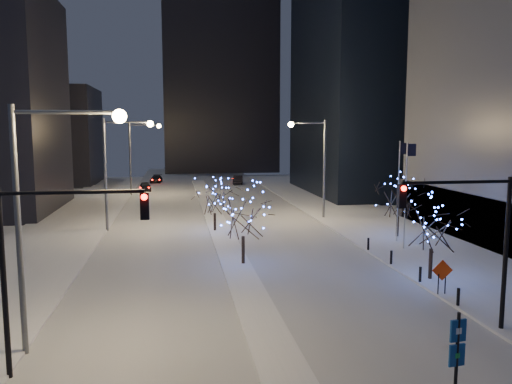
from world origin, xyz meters
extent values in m
plane|color=silver|center=(0.00, 0.00, 0.00)|extent=(160.00, 160.00, 0.00)
cube|color=silver|center=(0.00, 35.00, 0.01)|extent=(20.00, 130.00, 0.02)
cube|color=silver|center=(0.00, 30.00, 0.07)|extent=(2.00, 80.00, 0.15)
cube|color=silver|center=(15.00, 20.00, 0.07)|extent=(10.00, 90.00, 0.15)
cube|color=silver|center=(-14.00, 20.00, 0.07)|extent=(8.00, 90.00, 0.15)
cube|color=black|center=(-26.00, 70.00, 8.00)|extent=(18.00, 16.00, 16.00)
cube|color=black|center=(6.00, 92.00, 21.00)|extent=(24.00, 14.00, 42.00)
cylinder|color=#595E66|center=(-10.00, 2.00, 5.00)|extent=(0.24, 0.24, 10.00)
cylinder|color=#595E66|center=(-8.00, 2.00, 9.70)|extent=(4.00, 0.16, 0.16)
sphere|color=#FFC47F|center=(-6.00, 2.00, 9.55)|extent=(0.56, 0.56, 0.56)
cylinder|color=#595E66|center=(-10.00, 27.00, 5.00)|extent=(0.24, 0.24, 10.00)
cylinder|color=#595E66|center=(-8.00, 27.00, 9.70)|extent=(4.00, 0.16, 0.16)
sphere|color=#FFC47F|center=(-6.00, 27.00, 9.55)|extent=(0.56, 0.56, 0.56)
cylinder|color=#595E66|center=(-10.00, 52.00, 5.00)|extent=(0.24, 0.24, 10.00)
cylinder|color=#595E66|center=(-8.00, 52.00, 9.70)|extent=(4.00, 0.16, 0.16)
sphere|color=#FFC47F|center=(-6.00, 52.00, 9.55)|extent=(0.56, 0.56, 0.56)
cylinder|color=#595E66|center=(11.00, 30.00, 5.00)|extent=(0.24, 0.24, 10.00)
cylinder|color=#595E66|center=(9.25, 30.00, 9.70)|extent=(3.50, 0.16, 0.16)
sphere|color=#FFC47F|center=(7.50, 30.00, 9.55)|extent=(0.56, 0.56, 0.56)
cylinder|color=black|center=(-10.00, 0.00, 3.50)|extent=(0.20, 0.20, 7.00)
cylinder|color=black|center=(-7.50, 0.00, 6.80)|extent=(5.00, 0.14, 0.14)
cube|color=black|center=(-5.00, 0.00, 6.25)|extent=(0.32, 0.28, 1.00)
sphere|color=#FF0C05|center=(-5.00, -0.18, 6.60)|extent=(0.22, 0.22, 0.22)
cylinder|color=black|center=(10.50, 1.00, 3.50)|extent=(0.20, 0.20, 7.00)
cylinder|color=black|center=(8.00, 1.00, 6.80)|extent=(5.00, 0.14, 0.14)
cube|color=black|center=(5.50, 1.00, 6.25)|extent=(0.32, 0.28, 1.00)
sphere|color=#FF0C05|center=(5.50, 0.82, 6.60)|extent=(0.22, 0.22, 0.22)
cylinder|color=silver|center=(13.00, 16.00, 4.15)|extent=(0.10, 0.10, 8.00)
cube|color=black|center=(13.35, 16.00, 7.55)|extent=(0.70, 0.03, 0.90)
cylinder|color=silver|center=(13.60, 18.50, 4.15)|extent=(0.10, 0.10, 8.00)
cube|color=black|center=(13.95, 18.50, 7.55)|extent=(0.70, 0.03, 0.90)
cylinder|color=black|center=(10.20, 4.00, 0.60)|extent=(0.16, 0.16, 0.90)
cylinder|color=black|center=(10.20, 8.00, 0.60)|extent=(0.16, 0.16, 0.90)
cylinder|color=black|center=(10.20, 12.00, 0.60)|extent=(0.16, 0.16, 0.90)
cylinder|color=black|center=(10.20, 16.00, 0.60)|extent=(0.16, 0.16, 0.90)
imported|color=black|center=(-8.35, 56.82, 0.67)|extent=(1.99, 4.06, 1.33)
imported|color=black|center=(6.47, 64.02, 0.73)|extent=(2.27, 4.62, 1.46)
imported|color=black|center=(-7.15, 68.41, 0.63)|extent=(2.16, 4.51, 1.27)
cylinder|color=black|center=(0.50, 13.77, 1.07)|extent=(0.22, 0.22, 1.84)
cylinder|color=black|center=(-0.50, 25.11, 0.92)|extent=(0.22, 0.22, 1.53)
cylinder|color=black|center=(11.12, 8.54, 1.06)|extent=(0.22, 0.22, 1.82)
cylinder|color=black|center=(14.43, 20.19, 0.99)|extent=(0.22, 0.22, 1.69)
cylinder|color=black|center=(5.00, -4.41, 1.61)|extent=(0.11, 0.11, 3.22)
cube|color=navy|center=(5.00, -4.41, 2.62)|extent=(0.58, 0.15, 0.74)
cube|color=navy|center=(5.00, -4.41, 1.79)|extent=(0.58, 0.15, 0.74)
cylinder|color=black|center=(10.10, 5.78, 0.71)|extent=(0.06, 0.06, 1.12)
cylinder|color=black|center=(10.50, 5.78, 0.71)|extent=(0.06, 0.06, 1.12)
cube|color=#EC3D0C|center=(10.30, 5.78, 1.48)|extent=(1.15, 0.17, 1.15)
camera|label=1|loc=(-3.86, -18.49, 9.02)|focal=35.00mm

